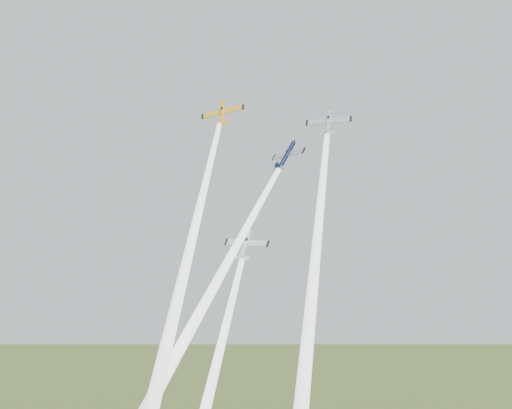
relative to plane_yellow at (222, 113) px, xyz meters
name	(u,v)px	position (x,y,z in m)	size (l,w,h in m)	color
plane_yellow	(222,113)	(0.00, 0.00, 0.00)	(8.60, 8.53, 1.35)	#F1AF14
smoke_trail_yellow	(183,277)	(6.81, -20.46, -31.79)	(2.38, 2.38, 70.42)	white
plane_navy	(286,156)	(15.11, -2.40, -10.54)	(7.98, 7.92, 1.25)	#0B1634
smoke_trail_navy	(197,318)	(9.14, -20.05, -38.02)	(2.38, 2.38, 60.00)	white
plane_silver_right	(328,122)	(23.38, -2.83, -5.80)	(7.80, 7.74, 1.22)	silver
smoke_trail_silver_right	(308,335)	(29.97, -24.78, -39.59)	(2.38, 2.38, 75.27)	white
plane_silver_low	(246,245)	(11.69, -10.24, -26.44)	(7.61, 7.55, 1.19)	silver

